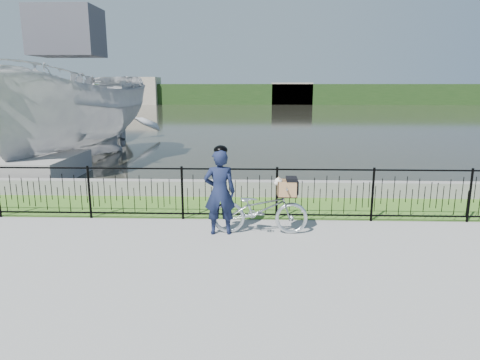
{
  "coord_description": "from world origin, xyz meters",
  "views": [
    {
      "loc": [
        0.53,
        -7.14,
        2.81
      ],
      "look_at": [
        0.25,
        1.0,
        1.0
      ],
      "focal_mm": 32.0,
      "sensor_mm": 36.0,
      "label": 1
    }
  ],
  "objects_px": {
    "cyclist": "(220,191)",
    "boat_far": "(51,119)",
    "bicycle_rig": "(261,208)",
    "boat_near": "(73,111)"
  },
  "relations": [
    {
      "from": "bicycle_rig",
      "to": "boat_near",
      "type": "bearing_deg",
      "value": 132.84
    },
    {
      "from": "bicycle_rig",
      "to": "boat_near",
      "type": "distance_m",
      "value": 9.68
    },
    {
      "from": "boat_near",
      "to": "boat_far",
      "type": "xyz_separation_m",
      "value": [
        -3.44,
        5.44,
        -0.7
      ]
    },
    {
      "from": "boat_near",
      "to": "cyclist",
      "type": "bearing_deg",
      "value": -51.02
    },
    {
      "from": "boat_near",
      "to": "bicycle_rig",
      "type": "bearing_deg",
      "value": -47.16
    },
    {
      "from": "bicycle_rig",
      "to": "cyclist",
      "type": "bearing_deg",
      "value": -175.63
    },
    {
      "from": "cyclist",
      "to": "boat_far",
      "type": "height_order",
      "value": "boat_far"
    },
    {
      "from": "bicycle_rig",
      "to": "boat_near",
      "type": "relative_size",
      "value": 0.19
    },
    {
      "from": "cyclist",
      "to": "boat_far",
      "type": "relative_size",
      "value": 0.14
    },
    {
      "from": "bicycle_rig",
      "to": "cyclist",
      "type": "distance_m",
      "value": 0.86
    }
  ]
}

